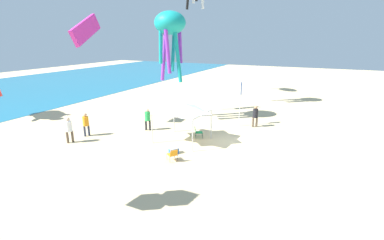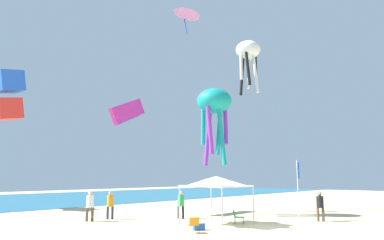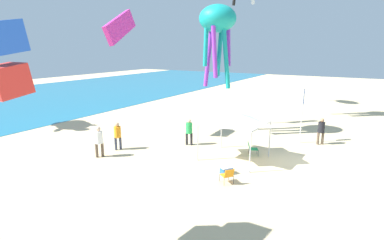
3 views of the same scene
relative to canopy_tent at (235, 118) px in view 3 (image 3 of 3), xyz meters
name	(u,v)px [view 3 (image 3 of 3)]	position (x,y,z in m)	size (l,w,h in m)	color
ground	(299,164)	(1.26, -3.62, -2.58)	(120.00, 120.00, 0.10)	#D6BC8C
canopy_tent	(235,118)	(0.00, 0.00, 0.00)	(3.18, 3.57, 2.87)	#B7B7BC
folding_chair_near_cooler	(252,148)	(1.16, -0.71, -2.06)	(0.75, 0.79, 0.82)	black
folding_chair_left_of_tent	(228,175)	(-3.43, -1.14, -2.06)	(0.79, 0.81, 0.82)	black
cooler_box	(226,170)	(-2.37, -0.59, -2.33)	(0.74, 0.68, 0.40)	blue
banner_flag	(302,110)	(5.37, -2.76, -0.19)	(0.36, 0.06, 3.91)	silver
person_kite_handler	(99,139)	(-3.91, 7.22, -1.41)	(0.46, 0.46, 1.92)	brown
person_beachcomber	(321,129)	(5.70, -4.05, -1.44)	(0.44, 0.44, 1.86)	brown
person_watching_sky	(118,134)	(-2.29, 7.24, -1.45)	(0.47, 0.44, 1.84)	#33384C
person_near_umbrella	(189,130)	(0.95, 3.73, -1.45)	(0.44, 0.48, 1.84)	black
kite_parafoil_magenta	(120,27)	(0.85, 9.47, 5.49)	(4.61, 1.86, 2.85)	#E02D9E
kite_box_blue	(3,59)	(-11.64, 2.16, 3.70)	(1.11, 0.99, 2.19)	blue
kite_octopus_teal	(218,23)	(4.34, 3.37, 5.75)	(2.67, 2.67, 5.94)	teal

